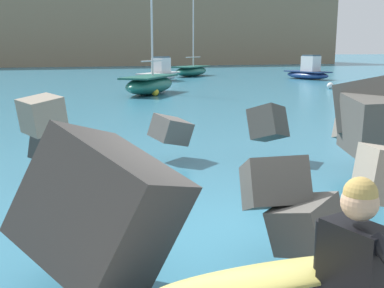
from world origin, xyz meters
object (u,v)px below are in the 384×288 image
at_px(boat_near_left, 159,74).
at_px(boat_mid_centre, 150,84).
at_px(mooring_buoy_inner, 330,86).
at_px(boat_near_right, 191,70).
at_px(boat_mid_right, 308,72).
at_px(mooring_buoy_middle, 155,92).

xyz_separation_m(boat_near_left, boat_mid_centre, (-3.36, -11.01, -0.01)).
bearing_deg(boat_mid_centre, boat_near_left, 73.02).
bearing_deg(mooring_buoy_inner, boat_near_left, 129.76).
bearing_deg(boat_near_right, boat_mid_right, -42.65).
distance_m(boat_near_right, mooring_buoy_middle, 20.36).
bearing_deg(mooring_buoy_middle, boat_near_left, 74.67).
height_order(boat_near_left, boat_near_right, boat_near_right).
bearing_deg(mooring_buoy_middle, boat_mid_right, 32.30).
bearing_deg(boat_near_left, boat_mid_centre, -106.98).
relative_size(boat_near_left, boat_mid_centre, 0.69).
xyz_separation_m(boat_near_left, boat_near_right, (4.95, 6.35, -0.06)).
distance_m(boat_mid_right, mooring_buoy_middle, 19.98).
height_order(boat_near_left, boat_mid_centre, boat_mid_centre).
bearing_deg(boat_mid_right, mooring_buoy_middle, -147.70).
bearing_deg(boat_mid_centre, mooring_buoy_inner, -0.80).
bearing_deg(boat_near_left, mooring_buoy_middle, -105.33).
xyz_separation_m(boat_mid_right, mooring_buoy_middle, (-16.89, -10.68, -0.43)).
distance_m(boat_near_right, boat_mid_right, 11.67).
bearing_deg(mooring_buoy_middle, mooring_buoy_inner, 4.72).
height_order(mooring_buoy_inner, mooring_buoy_middle, same).
relative_size(boat_mid_centre, mooring_buoy_middle, 16.85).
relative_size(boat_near_right, mooring_buoy_inner, 19.20).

